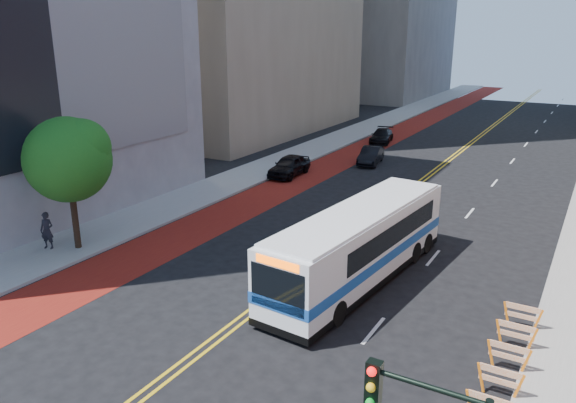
# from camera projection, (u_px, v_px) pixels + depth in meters

# --- Properties ---
(ground) EXTENTS (160.00, 160.00, 0.00)m
(ground) POSITION_uv_depth(u_px,v_px,m) (169.00, 375.00, 18.46)
(ground) COLOR black
(ground) RESTS_ON ground
(sidewalk_left) EXTENTS (4.00, 140.00, 0.15)m
(sidewalk_left) POSITION_uv_depth(u_px,v_px,m) (294.00, 157.00, 48.97)
(sidewalk_left) COLOR gray
(sidewalk_left) RESTS_ON ground
(bus_lane_paint) EXTENTS (3.60, 140.00, 0.01)m
(bus_lane_paint) POSITION_uv_depth(u_px,v_px,m) (335.00, 163.00, 47.15)
(bus_lane_paint) COLOR #65100E
(bus_lane_paint) RESTS_ON ground
(center_line_inner) EXTENTS (0.14, 140.00, 0.01)m
(center_line_inner) POSITION_uv_depth(u_px,v_px,m) (427.00, 174.00, 43.40)
(center_line_inner) COLOR gold
(center_line_inner) RESTS_ON ground
(center_line_outer) EXTENTS (0.14, 140.00, 0.01)m
(center_line_outer) POSITION_uv_depth(u_px,v_px,m) (432.00, 175.00, 43.23)
(center_line_outer) COLOR gold
(center_line_outer) RESTS_ON ground
(lane_dashes) EXTENTS (0.14, 98.20, 0.01)m
(lane_dashes) POSITION_uv_depth(u_px,v_px,m) (512.00, 161.00, 47.67)
(lane_dashes) COLOR silver
(lane_dashes) RESTS_ON ground
(construction_barriers) EXTENTS (1.42, 10.91, 1.00)m
(construction_barriers) POSITION_uv_depth(u_px,v_px,m) (495.00, 391.00, 16.55)
(construction_barriers) COLOR orange
(construction_barriers) RESTS_ON ground
(street_tree) EXTENTS (4.20, 4.20, 6.70)m
(street_tree) POSITION_uv_depth(u_px,v_px,m) (69.00, 156.00, 27.32)
(street_tree) COLOR black
(street_tree) RESTS_ON sidewalk_left
(transit_bus) EXTENTS (3.85, 12.50, 3.38)m
(transit_bus) POSITION_uv_depth(u_px,v_px,m) (361.00, 243.00, 24.87)
(transit_bus) COLOR white
(transit_bus) RESTS_ON ground
(car_a) EXTENTS (2.12, 4.72, 1.58)m
(car_a) POSITION_uv_depth(u_px,v_px,m) (289.00, 166.00, 42.82)
(car_a) COLOR black
(car_a) RESTS_ON ground
(car_b) EXTENTS (2.14, 4.42, 1.39)m
(car_b) POSITION_uv_depth(u_px,v_px,m) (371.00, 156.00, 46.55)
(car_b) COLOR black
(car_b) RESTS_ON ground
(car_c) EXTENTS (2.67, 4.81, 1.32)m
(car_c) POSITION_uv_depth(u_px,v_px,m) (382.00, 136.00, 54.98)
(car_c) COLOR black
(car_c) RESTS_ON ground
(pedestrian) EXTENTS (0.81, 0.66, 1.91)m
(pedestrian) POSITION_uv_depth(u_px,v_px,m) (47.00, 230.00, 28.34)
(pedestrian) COLOR black
(pedestrian) RESTS_ON sidewalk_left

